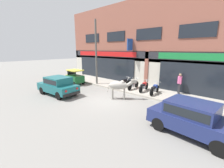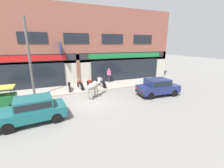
{
  "view_description": "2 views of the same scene",
  "coord_description": "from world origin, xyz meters",
  "px_view_note": "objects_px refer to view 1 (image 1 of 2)",
  "views": [
    {
      "loc": [
        7.22,
        -7.29,
        3.59
      ],
      "look_at": [
        -0.58,
        1.0,
        0.93
      ],
      "focal_mm": 24.0,
      "sensor_mm": 36.0,
      "label": 1
    },
    {
      "loc": [
        -2.69,
        -10.69,
        4.32
      ],
      "look_at": [
        2.15,
        1.0,
        0.95
      ],
      "focal_mm": 24.0,
      "sensor_mm": 36.0,
      "label": 2
    }
  ],
  "objects_px": {
    "motorcycle_1": "(133,84)",
    "pedestrian": "(180,81)",
    "motorcycle_3": "(155,89)",
    "car_1": "(58,85)",
    "auto_rickshaw": "(75,78)",
    "motorcycle_2": "(144,86)",
    "motorcycle_0": "(124,83)",
    "cow": "(120,86)",
    "utility_pole": "(96,53)",
    "car_0": "(192,117)"
  },
  "relations": [
    {
      "from": "cow",
      "to": "motorcycle_2",
      "type": "xyz_separation_m",
      "value": [
        0.42,
        2.62,
        -0.46
      ]
    },
    {
      "from": "car_0",
      "to": "motorcycle_1",
      "type": "relative_size",
      "value": 2.04
    },
    {
      "from": "motorcycle_0",
      "to": "utility_pole",
      "type": "xyz_separation_m",
      "value": [
        -2.88,
        -0.77,
        2.7
      ]
    },
    {
      "from": "cow",
      "to": "utility_pole",
      "type": "relative_size",
      "value": 0.29
    },
    {
      "from": "car_0",
      "to": "motorcycle_2",
      "type": "distance_m",
      "value": 6.37
    },
    {
      "from": "motorcycle_3",
      "to": "motorcycle_2",
      "type": "bearing_deg",
      "value": 171.48
    },
    {
      "from": "car_1",
      "to": "pedestrian",
      "type": "height_order",
      "value": "pedestrian"
    },
    {
      "from": "auto_rickshaw",
      "to": "motorcycle_3",
      "type": "distance_m",
      "value": 8.26
    },
    {
      "from": "cow",
      "to": "auto_rickshaw",
      "type": "height_order",
      "value": "cow"
    },
    {
      "from": "motorcycle_0",
      "to": "car_0",
      "type": "bearing_deg",
      "value": -30.03
    },
    {
      "from": "car_0",
      "to": "motorcycle_0",
      "type": "distance_m",
      "value": 8.01
    },
    {
      "from": "car_0",
      "to": "motorcycle_3",
      "type": "height_order",
      "value": "car_0"
    },
    {
      "from": "motorcycle_3",
      "to": "pedestrian",
      "type": "bearing_deg",
      "value": 45.24
    },
    {
      "from": "motorcycle_0",
      "to": "pedestrian",
      "type": "xyz_separation_m",
      "value": [
        4.51,
        1.33,
        0.6
      ]
    },
    {
      "from": "car_0",
      "to": "utility_pole",
      "type": "xyz_separation_m",
      "value": [
        -9.82,
        3.24,
        2.42
      ]
    },
    {
      "from": "motorcycle_0",
      "to": "motorcycle_3",
      "type": "relative_size",
      "value": 1.0
    },
    {
      "from": "auto_rickshaw",
      "to": "motorcycle_1",
      "type": "bearing_deg",
      "value": 20.27
    },
    {
      "from": "cow",
      "to": "pedestrian",
      "type": "height_order",
      "value": "pedestrian"
    },
    {
      "from": "car_1",
      "to": "motorcycle_3",
      "type": "bearing_deg",
      "value": 41.35
    },
    {
      "from": "utility_pole",
      "to": "motorcycle_1",
      "type": "bearing_deg",
      "value": 12.38
    },
    {
      "from": "auto_rickshaw",
      "to": "pedestrian",
      "type": "relative_size",
      "value": 1.25
    },
    {
      "from": "auto_rickshaw",
      "to": "utility_pole",
      "type": "xyz_separation_m",
      "value": [
        1.97,
        1.31,
        2.58
      ]
    },
    {
      "from": "car_1",
      "to": "utility_pole",
      "type": "bearing_deg",
      "value": 93.91
    },
    {
      "from": "motorcycle_1",
      "to": "pedestrian",
      "type": "relative_size",
      "value": 1.13
    },
    {
      "from": "motorcycle_1",
      "to": "motorcycle_3",
      "type": "bearing_deg",
      "value": -3.66
    },
    {
      "from": "pedestrian",
      "to": "motorcycle_0",
      "type": "bearing_deg",
      "value": -163.61
    },
    {
      "from": "car_0",
      "to": "auto_rickshaw",
      "type": "distance_m",
      "value": 11.94
    },
    {
      "from": "auto_rickshaw",
      "to": "car_1",
      "type": "bearing_deg",
      "value": -53.01
    },
    {
      "from": "motorcycle_0",
      "to": "motorcycle_1",
      "type": "xyz_separation_m",
      "value": [
        1.03,
        0.09,
        0.0
      ]
    },
    {
      "from": "motorcycle_3",
      "to": "car_0",
      "type": "bearing_deg",
      "value": -46.33
    },
    {
      "from": "cow",
      "to": "motorcycle_0",
      "type": "xyz_separation_m",
      "value": [
        -1.66,
        2.51,
        -0.46
      ]
    },
    {
      "from": "pedestrian",
      "to": "motorcycle_3",
      "type": "bearing_deg",
      "value": -134.76
    },
    {
      "from": "cow",
      "to": "motorcycle_0",
      "type": "relative_size",
      "value": 0.99
    },
    {
      "from": "cow",
      "to": "motorcycle_1",
      "type": "height_order",
      "value": "cow"
    },
    {
      "from": "cow",
      "to": "pedestrian",
      "type": "bearing_deg",
      "value": 53.43
    },
    {
      "from": "motorcycle_0",
      "to": "pedestrian",
      "type": "height_order",
      "value": "pedestrian"
    },
    {
      "from": "car_1",
      "to": "auto_rickshaw",
      "type": "relative_size",
      "value": 1.86
    },
    {
      "from": "motorcycle_1",
      "to": "motorcycle_3",
      "type": "xyz_separation_m",
      "value": [
        2.12,
        -0.14,
        0.0
      ]
    },
    {
      "from": "car_0",
      "to": "motorcycle_1",
      "type": "distance_m",
      "value": 7.19
    },
    {
      "from": "motorcycle_0",
      "to": "pedestrian",
      "type": "distance_m",
      "value": 4.74
    },
    {
      "from": "car_0",
      "to": "utility_pole",
      "type": "bearing_deg",
      "value": 161.73
    },
    {
      "from": "motorcycle_1",
      "to": "pedestrian",
      "type": "bearing_deg",
      "value": 19.54
    },
    {
      "from": "motorcycle_2",
      "to": "car_0",
      "type": "bearing_deg",
      "value": -40.36
    },
    {
      "from": "motorcycle_0",
      "to": "auto_rickshaw",
      "type": "bearing_deg",
      "value": -156.79
    },
    {
      "from": "motorcycle_3",
      "to": "pedestrian",
      "type": "relative_size",
      "value": 1.13
    },
    {
      "from": "cow",
      "to": "motorcycle_1",
      "type": "xyz_separation_m",
      "value": [
        -0.63,
        2.6,
        -0.46
      ]
    },
    {
      "from": "car_0",
      "to": "motorcycle_3",
      "type": "bearing_deg",
      "value": 133.67
    },
    {
      "from": "auto_rickshaw",
      "to": "car_0",
      "type": "bearing_deg",
      "value": -9.28
    },
    {
      "from": "motorcycle_1",
      "to": "motorcycle_2",
      "type": "distance_m",
      "value": 1.05
    },
    {
      "from": "car_1",
      "to": "auto_rickshaw",
      "type": "bearing_deg",
      "value": 126.99
    }
  ]
}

